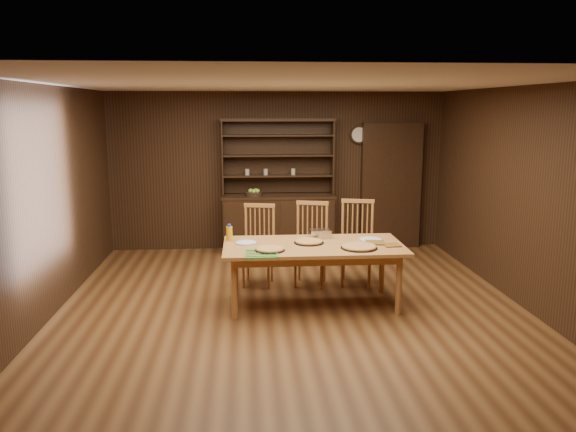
{
  "coord_description": "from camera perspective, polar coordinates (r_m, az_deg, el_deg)",
  "views": [
    {
      "loc": [
        -0.53,
        -6.27,
        2.35
      ],
      "look_at": [
        -0.02,
        0.4,
        1.05
      ],
      "focal_mm": 35.0,
      "sensor_mm": 36.0,
      "label": 1
    }
  ],
  "objects": [
    {
      "name": "pizza_right",
      "position": [
        6.51,
        7.23,
        -3.13
      ],
      "size": [
        0.42,
        0.42,
        0.04
      ],
      "color": "black",
      "rests_on": "dining_table"
    },
    {
      "name": "juice_bottle",
      "position": [
        6.85,
        -5.98,
        -1.75
      ],
      "size": [
        0.08,
        0.08,
        0.2
      ],
      "color": "#EEA00C",
      "rests_on": "dining_table"
    },
    {
      "name": "pot_holder_b",
      "position": [
        6.78,
        8.86,
        -2.69
      ],
      "size": [
        0.25,
        0.25,
        0.02
      ],
      "primitive_type": "cube",
      "rotation": [
        0.0,
        0.0,
        -0.15
      ],
      "color": "#AC2213",
      "rests_on": "dining_table"
    },
    {
      "name": "room_shell",
      "position": [
        6.34,
        0.46,
        4.04
      ],
      "size": [
        6.0,
        6.0,
        6.0
      ],
      "color": "white",
      "rests_on": "floor"
    },
    {
      "name": "doorway",
      "position": [
        9.58,
        10.38,
        3.04
      ],
      "size": [
        1.0,
        0.18,
        2.1
      ],
      "primitive_type": "cube",
      "color": "black",
      "rests_on": "floor"
    },
    {
      "name": "china_hutch",
      "position": [
        9.21,
        -0.99,
        0.04
      ],
      "size": [
        1.84,
        0.52,
        2.17
      ],
      "color": "black",
      "rests_on": "floor"
    },
    {
      "name": "chair_center",
      "position": [
        7.51,
        2.36,
        -2.52
      ],
      "size": [
        0.55,
        0.54,
        1.11
      ],
      "rotation": [
        0.0,
        0.0,
        -0.26
      ],
      "color": "#B0683C",
      "rests_on": "floor"
    },
    {
      "name": "plate_right",
      "position": [
        6.93,
        8.35,
        -2.37
      ],
      "size": [
        0.29,
        0.29,
        0.02
      ],
      "color": "white",
      "rests_on": "dining_table"
    },
    {
      "name": "pizza_center",
      "position": [
        6.71,
        2.14,
        -2.62
      ],
      "size": [
        0.36,
        0.36,
        0.04
      ],
      "color": "black",
      "rests_on": "dining_table"
    },
    {
      "name": "dining_table",
      "position": [
        6.67,
        2.59,
        -3.49
      ],
      "size": [
        2.12,
        1.06,
        0.75
      ],
      "color": "#BE8342",
      "rests_on": "floor"
    },
    {
      "name": "chair_left",
      "position": [
        7.54,
        -3.01,
        -2.65
      ],
      "size": [
        0.51,
        0.5,
        1.08
      ],
      "rotation": [
        0.0,
        0.0,
        -0.2
      ],
      "color": "#B0683C",
      "rests_on": "floor"
    },
    {
      "name": "pot_holder_a",
      "position": [
        6.7,
        10.48,
        -2.92
      ],
      "size": [
        0.21,
        0.21,
        0.01
      ],
      "primitive_type": "cube",
      "rotation": [
        0.0,
        0.0,
        0.11
      ],
      "color": "#AC2213",
      "rests_on": "dining_table"
    },
    {
      "name": "plate_left",
      "position": [
        6.71,
        -4.26,
        -2.71
      ],
      "size": [
        0.26,
        0.26,
        0.02
      ],
      "color": "white",
      "rests_on": "dining_table"
    },
    {
      "name": "cooling_rack",
      "position": [
        6.21,
        -2.71,
        -3.84
      ],
      "size": [
        0.43,
        0.43,
        0.02
      ],
      "primitive_type": null,
      "rotation": [
        0.0,
        0.0,
        -0.3
      ],
      "color": "#0CA53F",
      "rests_on": "dining_table"
    },
    {
      "name": "wall_clock",
      "position": [
        9.43,
        7.21,
        8.2
      ],
      "size": [
        0.3,
        0.05,
        0.3
      ],
      "color": "black",
      "rests_on": "room_shell"
    },
    {
      "name": "fruit_bowl",
      "position": [
        9.07,
        -3.48,
        2.33
      ],
      "size": [
        0.28,
        0.28,
        0.12
      ],
      "color": "black",
      "rests_on": "china_hutch"
    },
    {
      "name": "floor",
      "position": [
        6.72,
        0.44,
        -9.44
      ],
      "size": [
        6.0,
        6.0,
        0.0
      ],
      "primitive_type": "plane",
      "color": "brown",
      "rests_on": "ground"
    },
    {
      "name": "foil_dish",
      "position": [
        6.99,
        3.27,
        -1.79
      ],
      "size": [
        0.27,
        0.2,
        0.1
      ],
      "primitive_type": "cube",
      "rotation": [
        0.0,
        0.0,
        0.07
      ],
      "color": "white",
      "rests_on": "dining_table"
    },
    {
      "name": "chair_right",
      "position": [
        7.6,
        7.0,
        -2.35
      ],
      "size": [
        0.55,
        0.53,
        1.13
      ],
      "rotation": [
        0.0,
        0.0,
        -0.22
      ],
      "color": "#B0683C",
      "rests_on": "floor"
    },
    {
      "name": "pizza_left",
      "position": [
        6.36,
        -1.85,
        -3.39
      ],
      "size": [
        0.34,
        0.34,
        0.04
      ],
      "color": "black",
      "rests_on": "dining_table"
    }
  ]
}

